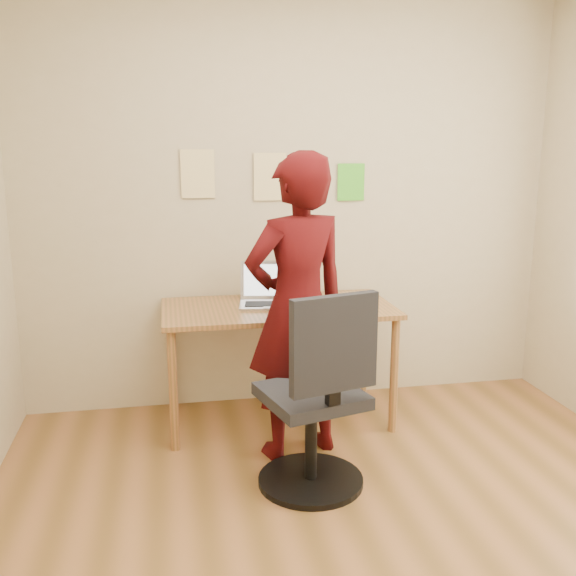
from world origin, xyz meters
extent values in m
cube|color=brown|center=(0.00, 0.00, -0.02)|extent=(3.50, 3.50, 0.04)
cube|color=#C5B490|center=(0.00, 1.77, 1.35)|extent=(3.50, 0.04, 2.70)
cube|color=#9C6435|center=(-0.16, 1.38, 0.72)|extent=(1.40, 0.70, 0.03)
cylinder|color=#9C6435|center=(-0.81, 1.08, 0.35)|extent=(0.05, 0.05, 0.71)
cylinder|color=#9C6435|center=(0.49, 1.08, 0.35)|extent=(0.05, 0.05, 0.71)
cylinder|color=#9C6435|center=(-0.81, 1.68, 0.35)|extent=(0.05, 0.05, 0.71)
cylinder|color=#9C6435|center=(0.49, 1.68, 0.35)|extent=(0.05, 0.05, 0.71)
cube|color=#B1B1B8|center=(-0.22, 1.39, 0.75)|extent=(0.38, 0.30, 0.02)
cube|color=black|center=(-0.22, 1.39, 0.76)|extent=(0.30, 0.18, 0.00)
cube|color=#B1B1B8|center=(-0.20, 1.54, 0.87)|extent=(0.35, 0.13, 0.23)
cube|color=white|center=(-0.20, 1.54, 0.87)|extent=(0.31, 0.10, 0.19)
cube|color=white|center=(0.34, 1.32, 0.74)|extent=(0.25, 0.31, 0.00)
cube|color=black|center=(0.09, 1.20, 0.75)|extent=(0.09, 0.14, 0.01)
cube|color=#3F4C59|center=(0.09, 1.20, 0.75)|extent=(0.08, 0.12, 0.00)
cube|color=#EED48E|center=(-0.60, 1.74, 1.52)|extent=(0.21, 0.00, 0.30)
cube|color=#EED48E|center=(-0.15, 1.74, 1.50)|extent=(0.21, 0.00, 0.30)
cube|color=#4EC12B|center=(0.39, 1.74, 1.46)|extent=(0.18, 0.00, 0.24)
cube|color=black|center=(-0.13, 0.58, 0.48)|extent=(0.56, 0.56, 0.06)
cube|color=black|center=(-0.08, 0.36, 0.81)|extent=(0.44, 0.16, 0.46)
cube|color=black|center=(-0.08, 0.37, 0.58)|extent=(0.07, 0.06, 0.12)
cylinder|color=black|center=(-0.13, 0.58, 0.23)|extent=(0.06, 0.06, 0.46)
cylinder|color=black|center=(-0.13, 0.58, 0.02)|extent=(0.54, 0.54, 0.03)
imported|color=#3B0809|center=(-0.13, 0.94, 0.84)|extent=(0.70, 0.57, 1.68)
camera|label=1|loc=(-0.81, -2.35, 1.71)|focal=40.00mm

